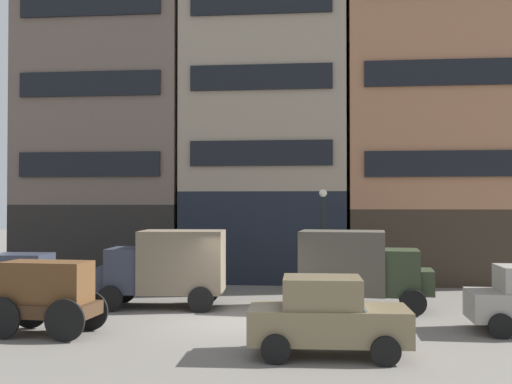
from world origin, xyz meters
name	(u,v)px	position (x,y,z in m)	size (l,w,h in m)	color
ground_plane	(235,321)	(0.00, 0.00, 0.00)	(120.00, 120.00, 0.00)	slate
building_far_left	(110,124)	(-7.61, 10.58, 7.44)	(8.18, 5.75, 14.79)	black
building_center_left	(266,125)	(0.07, 10.58, 7.29)	(7.87, 5.75, 14.49)	black
building_center_right	(429,114)	(7.68, 10.58, 7.72)	(8.04, 5.75, 15.35)	#33281E
cargo_wagon	(45,292)	(-4.87, -2.35, 1.15)	(3.01, 1.72, 1.98)	#3D2819
delivery_truck_near	(166,265)	(-2.69, 2.24, 1.42)	(4.44, 2.35, 2.62)	#333847
delivery_truck_far	(360,267)	(3.91, 2.47, 1.42)	(4.49, 2.49, 2.62)	#2D3823
sedan_light	(18,281)	(-7.68, 1.68, 0.91)	(3.75, 1.95, 1.83)	#333847
sedan_parked_curb	(327,316)	(2.68, -3.84, 0.91)	(3.73, 1.92, 1.83)	#7A6B4C
streetlamp_curbside	(323,225)	(2.73, 6.13, 2.67)	(0.32, 0.32, 4.12)	black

